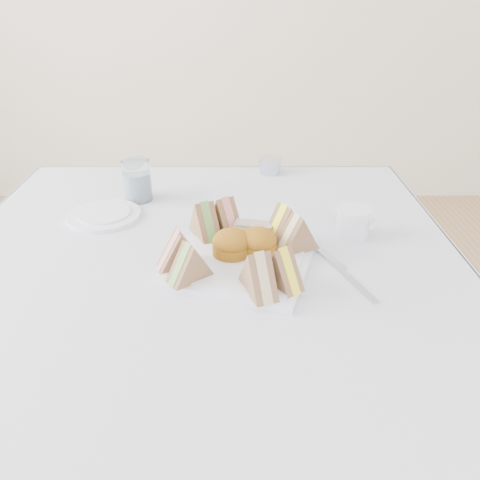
{
  "coord_description": "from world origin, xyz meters",
  "views": [
    {
      "loc": [
        0.07,
        -0.78,
        1.22
      ],
      "look_at": [
        0.07,
        -0.02,
        0.8
      ],
      "focal_mm": 35.0,
      "sensor_mm": 36.0,
      "label": 1
    }
  ],
  "objects_px": {
    "creamer_jug": "(353,222)",
    "serving_plate": "(240,260)",
    "table": "(209,395)",
    "water_glass": "(137,181)"
  },
  "relations": [
    {
      "from": "water_glass",
      "to": "creamer_jug",
      "type": "distance_m",
      "value": 0.52
    },
    {
      "from": "table",
      "to": "water_glass",
      "type": "distance_m",
      "value": 0.54
    },
    {
      "from": "table",
      "to": "serving_plate",
      "type": "relative_size",
      "value": 3.49
    },
    {
      "from": "serving_plate",
      "to": "water_glass",
      "type": "bearing_deg",
      "value": 147.43
    },
    {
      "from": "water_glass",
      "to": "serving_plate",
      "type": "bearing_deg",
      "value": -50.19
    },
    {
      "from": "table",
      "to": "water_glass",
      "type": "height_order",
      "value": "water_glass"
    },
    {
      "from": "creamer_jug",
      "to": "table",
      "type": "bearing_deg",
      "value": -139.28
    },
    {
      "from": "water_glass",
      "to": "creamer_jug",
      "type": "height_order",
      "value": "water_glass"
    },
    {
      "from": "creamer_jug",
      "to": "serving_plate",
      "type": "bearing_deg",
      "value": -130.6
    },
    {
      "from": "table",
      "to": "serving_plate",
      "type": "height_order",
      "value": "serving_plate"
    }
  ]
}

